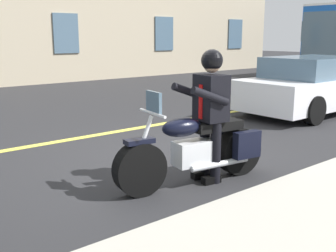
% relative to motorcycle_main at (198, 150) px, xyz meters
% --- Properties ---
extents(ground_plane, '(80.00, 80.00, 0.00)m').
position_rel_motorcycle_main_xyz_m(ground_plane, '(-0.56, -1.17, -0.45)').
color(ground_plane, '#28282B').
extents(lane_center_stripe, '(60.00, 0.16, 0.01)m').
position_rel_motorcycle_main_xyz_m(lane_center_stripe, '(-0.56, -3.17, -0.45)').
color(lane_center_stripe, '#E5DB4C').
rests_on(lane_center_stripe, ground_plane).
extents(motorcycle_main, '(2.22, 0.80, 1.26)m').
position_rel_motorcycle_main_xyz_m(motorcycle_main, '(0.00, 0.00, 0.00)').
color(motorcycle_main, black).
rests_on(motorcycle_main, ground_plane).
extents(rider_main, '(0.68, 0.61, 1.74)m').
position_rel_motorcycle_main_xyz_m(rider_main, '(-0.19, 0.02, 0.58)').
color(rider_main, black).
rests_on(rider_main, ground_plane).
extents(car_silver, '(4.60, 1.92, 1.40)m').
position_rel_motorcycle_main_xyz_m(car_silver, '(-5.84, -1.87, 0.24)').
color(car_silver, white).
rests_on(car_silver, ground_plane).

